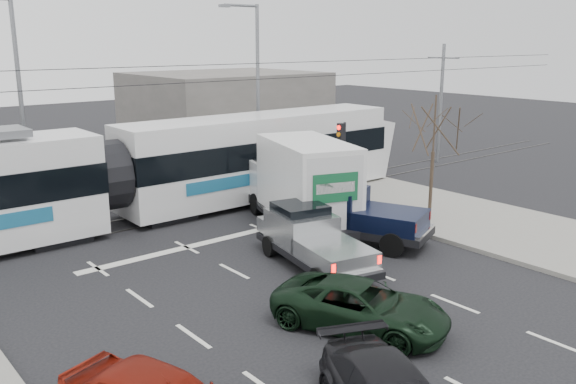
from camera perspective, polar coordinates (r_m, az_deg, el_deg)
ground at (r=18.64m, az=4.62°, el=-8.81°), size 120.00×120.00×0.00m
sidewalk_right at (r=25.36m, az=19.47°, el=-3.14°), size 6.00×60.00×0.15m
rails at (r=26.32m, az=-10.65°, el=-2.10°), size 60.00×1.60×0.03m
building_right at (r=43.76m, az=-5.91°, el=7.80°), size 12.00×10.00×5.00m
bare_tree at (r=24.79m, az=13.53°, el=5.71°), size 2.40×2.40×5.00m
traffic_signal at (r=26.73m, az=5.09°, el=4.35°), size 0.44×0.44×3.60m
street_lamp_near at (r=32.69m, az=-3.11°, el=10.34°), size 2.38×0.25×9.00m
street_lamp_far at (r=29.43m, az=-24.16°, el=8.74°), size 2.38×0.25×9.00m
catenary at (r=25.54m, az=-11.04°, el=6.28°), size 60.00×0.20×7.00m
tram at (r=24.61m, az=-16.66°, el=1.34°), size 28.43×3.05×5.80m
silver_pickup at (r=20.00m, az=2.07°, el=-4.24°), size 2.84×5.52×1.91m
box_truck at (r=23.76m, az=1.27°, el=0.74°), size 4.51×7.51×3.55m
navy_pickup at (r=22.45m, az=5.60°, el=-1.80°), size 3.85×5.71×2.26m
green_car at (r=15.91m, az=6.83°, el=-10.55°), size 3.66×4.97×1.26m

